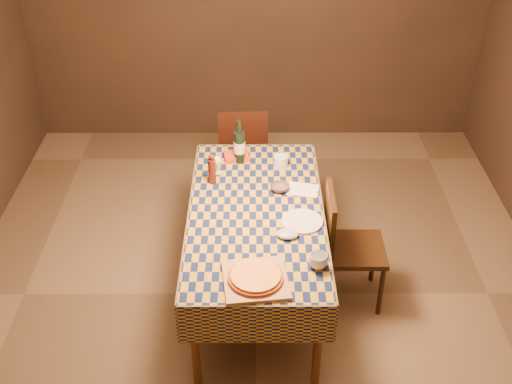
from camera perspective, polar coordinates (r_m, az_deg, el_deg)
room at (r=4.11m, az=0.00°, el=4.79°), size 5.00×5.10×2.70m
dining_table at (r=4.47m, az=0.00°, el=-2.55°), size 0.94×1.84×0.77m
cutting_board at (r=3.87m, az=-0.04°, el=-7.82°), size 0.43×0.43×0.02m
pizza at (r=3.85m, az=-0.04°, el=-7.51°), size 0.42×0.42×0.03m
pepper_mill at (r=4.67m, az=-3.93°, el=2.01°), size 0.06×0.06×0.24m
bowl at (r=4.63m, az=2.12°, el=0.39°), size 0.17×0.17×0.04m
wine_glass at (r=4.79m, az=-3.53°, el=2.73°), size 0.07×0.07×0.14m
wine_bottle at (r=4.91m, az=-1.48°, el=4.10°), size 0.10×0.10×0.35m
deli_tub at (r=4.89m, az=2.24°, el=2.74°), size 0.14×0.14×0.09m
takeout_container at (r=5.00m, az=-1.76°, el=3.20°), size 0.20×0.15×0.05m
white_plate at (r=4.33m, az=4.13°, el=-2.63°), size 0.30×0.30×0.02m
tumbler at (r=3.96m, az=5.55°, el=-6.13°), size 0.15×0.15×0.09m
flour_patch at (r=4.66m, az=4.17°, el=0.22°), size 0.25×0.21×0.00m
flour_bag at (r=4.20m, az=2.82°, el=-3.73°), size 0.18×0.15×0.04m
chair_far at (r=5.64m, az=-1.18°, el=3.95°), size 0.44×0.45×0.93m
chair_right at (r=4.60m, az=7.86°, el=-4.39°), size 0.43×0.42×0.93m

